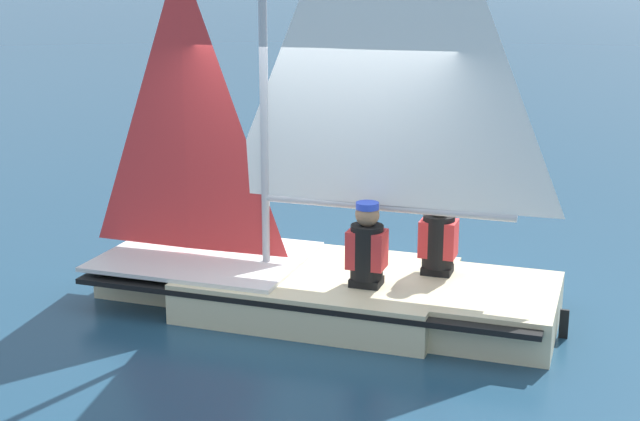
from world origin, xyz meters
The scene contains 4 objects.
ground_plane centered at (0.00, 0.00, 0.00)m, with size 260.00×260.00×0.00m, color navy.
sailboat_main centered at (-0.04, 0.00, 0.66)m, with size 4.59×1.97×5.03m.
sailor_helm centered at (-0.55, 0.22, 0.63)m, with size 0.35×0.32×1.16m.
sailor_crew centered at (-1.06, -0.35, 0.63)m, with size 0.35×0.32×1.16m.
Camera 1 is at (-3.06, 7.53, 3.14)m, focal length 50.00 mm.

